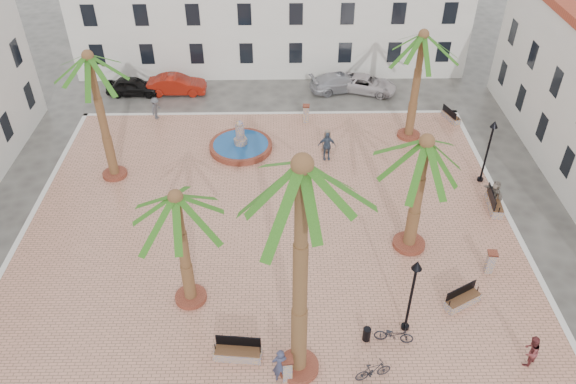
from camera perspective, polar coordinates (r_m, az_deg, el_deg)
name	(u,v)px	position (r m, az deg, el deg)	size (l,w,h in m)	color
ground	(270,215)	(30.86, -1.86, -2.37)	(120.00, 120.00, 0.00)	#56544F
plaza	(270,214)	(30.81, -1.86, -2.27)	(26.00, 22.00, 0.15)	tan
kerb_n	(271,114)	(39.87, -1.73, 7.94)	(26.30, 0.30, 0.16)	silver
kerb_e	(505,211)	(33.21, 21.19, -1.85)	(0.30, 22.30, 0.16)	silver
kerb_w	(32,217)	(33.66, -24.59, -2.31)	(0.30, 22.30, 0.16)	silver
building_north	(271,4)	(46.16, -1.77, 18.59)	(30.40, 7.40, 9.50)	silver
fountain	(241,145)	(35.88, -4.82, 4.77)	(3.98, 3.98, 2.06)	brown
palm_nw	(91,70)	(31.78, -19.39, 11.59)	(4.66, 4.66, 7.93)	brown
palm_sw	(178,212)	(23.13, -11.15, -1.96)	(4.71, 4.71, 6.28)	brown
palm_s	(302,191)	(17.33, 1.41, 0.10)	(5.38, 5.38, 10.50)	brown
palm_e	(424,157)	(26.15, 13.67, 3.48)	(5.33, 5.33, 6.65)	brown
palm_ne	(422,47)	(35.23, 13.44, 14.10)	(4.79, 4.79, 7.31)	brown
bench_s	(238,353)	(24.16, -5.10, -15.95)	(2.03, 0.80, 1.05)	gray
bench_se	(462,300)	(27.08, 17.30, -10.43)	(1.85, 1.35, 0.95)	gray
bench_e	(494,203)	(32.95, 20.20, -1.10)	(0.82, 2.06, 1.06)	gray
bench_ne	(451,116)	(40.48, 16.21, 7.38)	(1.02, 1.74, 0.88)	gray
lamppost_s	(413,284)	(23.71, 12.62, -9.14)	(0.44, 0.44, 4.07)	black
lamppost_e	(490,141)	(33.56, 19.84, 4.89)	(0.44, 0.44, 4.04)	black
bollard_se	(287,369)	(23.17, -0.08, -17.51)	(0.51, 0.51, 1.30)	gray
bollard_n	(306,113)	(38.45, 1.84, 7.99)	(0.50, 0.50, 1.29)	gray
bollard_e	(490,262)	(28.72, 19.88, -6.68)	(0.50, 0.50, 1.27)	gray
litter_bin	(367,334)	(24.82, 7.99, -14.11)	(0.34, 0.34, 0.67)	black
cyclist_a	(280,365)	(22.98, -0.78, -17.19)	(0.66, 0.43, 1.81)	#333550
bicycle_a	(394,334)	(24.87, 10.71, -14.02)	(0.58, 1.67, 0.87)	black
cyclist_b	(531,351)	(25.47, 23.44, -14.59)	(0.77, 0.60, 1.58)	maroon
bicycle_b	(373,371)	(23.62, 8.65, -17.50)	(0.43, 1.53, 0.92)	black
pedestrian_fountain_a	(327,141)	(35.33, 3.98, 5.20)	(0.76, 0.50, 1.56)	#7F6753
pedestrian_fountain_b	(327,146)	(34.55, 3.95, 4.70)	(1.10, 0.46, 1.88)	#39485C
pedestrian_north	(156,108)	(39.84, -13.28, 8.27)	(1.01, 0.58, 1.56)	#494A4E
pedestrian_east	(494,193)	(32.92, 20.24, -0.09)	(1.44, 0.46, 1.55)	#76695D
car_black	(133,86)	(43.85, -15.47, 10.33)	(1.57, 3.89, 1.33)	black
car_red	(177,85)	(43.22, -11.23, 10.65)	(1.50, 4.29, 1.41)	maroon
car_silver	(341,82)	(43.07, 5.38, 11.07)	(1.89, 4.64, 1.35)	#AEAFB7
car_white	(366,84)	(43.13, 7.96, 10.83)	(2.06, 4.48, 1.24)	beige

